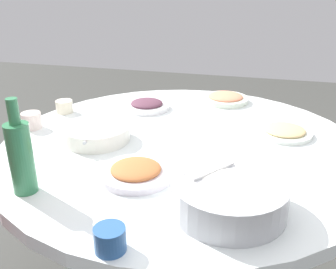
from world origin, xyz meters
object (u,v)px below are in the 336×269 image
Objects in this scene: dish_tofu_braise at (136,172)px; tea_cup_side at (64,107)px; rice_bowl at (229,196)px; tea_cup_far at (110,239)px; dish_noodles at (285,131)px; soup_bowl at (96,133)px; tea_cup_near at (32,120)px; green_bottle at (21,156)px; dish_eggplant at (147,105)px; round_dining_table at (182,163)px; dish_shrimp at (226,98)px.

dish_tofu_braise is 0.70m from tea_cup_side.
tea_cup_far is at bearing 132.08° from rice_bowl.
tea_cup_side reaches higher than dish_noodles.
tea_cup_near reaches higher than soup_bowl.
soup_bowl is 0.97× the size of green_bottle.
tea_cup_far is 0.99m from tea_cup_side.
soup_bowl is 1.34× the size of dish_eggplant.
round_dining_table is 0.64m from tea_cup_near.
tea_cup_side is (0.02, 0.96, 0.01)m from dish_noodles.
tea_cup_far is at bearing -167.90° from dish_eggplant.
tea_cup_far is 1.00× the size of tea_cup_side.
rice_bowl is (-0.41, -0.21, 0.14)m from round_dining_table.
round_dining_table is 0.35m from soup_bowl.
dish_tofu_braise is 1.14× the size of dish_eggplant.
soup_bowl is 1.30× the size of dish_noodles.
dish_shrimp is at bearing -54.01° from tea_cup_near.
rice_bowl is 1.41× the size of dish_shrimp.
green_bottle is (-0.39, 0.05, 0.09)m from soup_bowl.
dish_shrimp is at bearing -60.77° from dish_eggplant.
rice_bowl reaches higher than tea_cup_side.
round_dining_table is 0.42m from dish_noodles.
dish_eggplant is at bearing -68.64° from tea_cup_side.
dish_eggplant is at bearing 75.49° from dish_noodles.
soup_bowl is 1.18× the size of dish_tofu_braise.
tea_cup_far is at bearing 152.89° from dish_noodles.
green_bottle reaches higher than dish_shrimp.
tea_cup_near is at bearing 100.16° from dish_noodles.
dish_shrimp is 1.08m from green_bottle.
dish_tofu_braise is at bearing -61.04° from green_bottle.
dish_eggplant is 0.51m from tea_cup_near.
dish_tofu_braise is at bearing 163.52° from round_dining_table.
tea_cup_far is at bearing -171.40° from dish_tofu_braise.
rice_bowl is 0.59m from green_bottle.
green_bottle is 3.79× the size of tea_cup_far.
tea_cup_side is (0.48, 0.50, 0.01)m from dish_tofu_braise.
tea_cup_side reaches higher than round_dining_table.
dish_eggplant is at bearing -9.72° from green_bottle.
green_bottle reaches higher than round_dining_table.
tea_cup_near reaches higher than dish_shrimp.
dish_eggplant is 0.98m from tea_cup_far.
dish_tofu_braise is 3.12× the size of tea_cup_side.
dish_tofu_braise is at bearing -166.00° from dish_eggplant.
round_dining_table is at bearing -3.16° from tea_cup_far.
soup_bowl reaches higher than dish_noodles.
round_dining_table is at bearing 27.64° from rice_bowl.
tea_cup_near is at bearing 43.73° from tea_cup_far.
soup_bowl is 0.40m from green_bottle.
tea_cup_near is (0.44, 0.25, -0.08)m from green_bottle.
dish_noodles is at bearing -27.11° from tea_cup_far.
tea_cup_far is (-0.22, 0.25, -0.02)m from rice_bowl.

